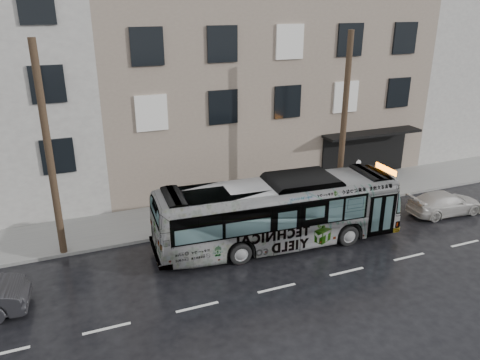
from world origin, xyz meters
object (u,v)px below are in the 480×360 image
object	(u,v)px
sign_post	(356,180)
white_sedan	(445,203)
utility_pole_front	(344,122)
bus	(278,212)
utility_pole_rear	(49,154)

from	to	relation	value
sign_post	white_sedan	world-z (taller)	sign_post
utility_pole_front	bus	xyz separation A→B (m)	(-4.88, -2.55, -3.08)
bus	white_sedan	size ratio (longest dim) A/B	2.78
sign_post	bus	distance (m)	6.50
utility_pole_rear	bus	xyz separation A→B (m)	(9.12, -2.55, -3.08)
utility_pole_rear	white_sedan	size ratio (longest dim) A/B	2.23
bus	utility_pole_front	bearing A→B (deg)	-58.87
white_sedan	utility_pole_rear	bearing A→B (deg)	84.59
utility_pole_front	utility_pole_rear	bearing A→B (deg)	180.00
sign_post	bus	xyz separation A→B (m)	(-5.98, -2.55, 0.22)
utility_pole_rear	sign_post	bearing A→B (deg)	0.00
utility_pole_rear	bus	world-z (taller)	utility_pole_rear
utility_pole_front	sign_post	size ratio (longest dim) A/B	3.75
white_sedan	bus	bearing A→B (deg)	91.40
utility_pole_rear	bus	bearing A→B (deg)	-15.60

